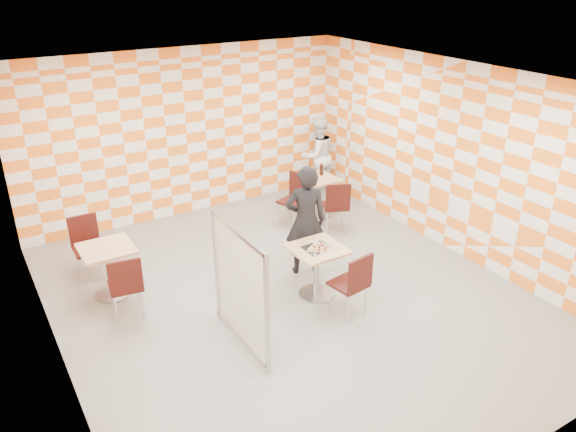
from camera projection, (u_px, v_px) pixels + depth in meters
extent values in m
plane|color=gray|center=(289.00, 297.00, 7.89)|extent=(7.00, 7.00, 0.00)
plane|color=white|center=(290.00, 82.00, 6.64)|extent=(7.00, 7.00, 0.00)
plane|color=white|center=(186.00, 134.00, 9.98)|extent=(6.00, 0.00, 6.00)
plane|color=white|center=(44.00, 257.00, 5.84)|extent=(0.00, 7.00, 7.00)
plane|color=white|center=(454.00, 159.00, 8.69)|extent=(0.00, 7.00, 7.00)
cube|color=#DEB577|center=(317.00, 249.00, 7.63)|extent=(0.70, 0.70, 0.04)
cylinder|color=#A5A5AA|center=(317.00, 272.00, 7.78)|extent=(0.08, 0.08, 0.70)
cylinder|color=#A5A5AA|center=(316.00, 294.00, 7.93)|extent=(0.50, 0.50, 0.03)
cube|color=#DEB577|center=(316.00, 179.00, 10.08)|extent=(0.70, 0.70, 0.04)
cylinder|color=#A5A5AA|center=(316.00, 197.00, 10.23)|extent=(0.08, 0.08, 0.70)
cylinder|color=#A5A5AA|center=(315.00, 215.00, 10.38)|extent=(0.50, 0.50, 0.03)
cube|color=#DEB577|center=(106.00, 249.00, 7.64)|extent=(0.70, 0.70, 0.04)
cylinder|color=#A5A5AA|center=(110.00, 272.00, 7.79)|extent=(0.08, 0.08, 0.70)
cylinder|color=#A5A5AA|center=(113.00, 293.00, 7.94)|extent=(0.50, 0.50, 0.03)
cube|color=#340E0A|center=(348.00, 284.00, 7.35)|extent=(0.48, 0.48, 0.04)
cube|color=#340E0A|center=(361.00, 273.00, 7.10)|extent=(0.42, 0.10, 0.45)
cylinder|color=silver|center=(347.00, 290.00, 7.66)|extent=(0.03, 0.03, 0.43)
cylinder|color=silver|center=(329.00, 298.00, 7.46)|extent=(0.03, 0.03, 0.43)
cylinder|color=silver|center=(366.00, 300.00, 7.42)|extent=(0.03, 0.03, 0.43)
cylinder|color=silver|center=(348.00, 309.00, 7.23)|extent=(0.03, 0.03, 0.43)
cube|color=#340E0A|center=(335.00, 206.00, 9.67)|extent=(0.55, 0.55, 0.04)
cube|color=#340E0A|center=(338.00, 197.00, 9.39)|extent=(0.40, 0.20, 0.45)
cylinder|color=silver|center=(342.00, 214.00, 9.94)|extent=(0.03, 0.03, 0.43)
cylinder|color=silver|center=(323.00, 215.00, 9.90)|extent=(0.03, 0.03, 0.43)
cylinder|color=silver|center=(346.00, 222.00, 9.64)|extent=(0.03, 0.03, 0.43)
cylinder|color=silver|center=(327.00, 223.00, 9.59)|extent=(0.03, 0.03, 0.43)
cube|color=#340E0A|center=(292.00, 201.00, 9.86)|extent=(0.54, 0.54, 0.04)
cube|color=#340E0A|center=(299.00, 185.00, 9.90)|extent=(0.18, 0.41, 0.45)
cylinder|color=silver|center=(279.00, 214.00, 9.93)|extent=(0.03, 0.03, 0.43)
cylinder|color=silver|center=(294.00, 219.00, 9.74)|extent=(0.03, 0.03, 0.43)
cylinder|color=silver|center=(291.00, 208.00, 10.17)|extent=(0.03, 0.03, 0.43)
cylinder|color=silver|center=(306.00, 213.00, 9.98)|extent=(0.03, 0.03, 0.43)
cube|color=#340E0A|center=(125.00, 286.00, 7.31)|extent=(0.48, 0.48, 0.04)
cube|color=#340E0A|center=(126.00, 276.00, 7.03)|extent=(0.42, 0.10, 0.45)
cylinder|color=silver|center=(138.00, 292.00, 7.61)|extent=(0.03, 0.03, 0.43)
cylinder|color=silver|center=(113.00, 297.00, 7.48)|extent=(0.03, 0.03, 0.43)
cylinder|color=silver|center=(143.00, 305.00, 7.32)|extent=(0.03, 0.03, 0.43)
cylinder|color=silver|center=(116.00, 311.00, 7.20)|extent=(0.03, 0.03, 0.43)
cube|color=#340E0A|center=(89.00, 249.00, 8.22)|extent=(0.42, 0.42, 0.04)
cube|color=#340E0A|center=(83.00, 229.00, 8.27)|extent=(0.42, 0.04, 0.45)
cylinder|color=silver|center=(82.00, 271.00, 8.11)|extent=(0.03, 0.03, 0.43)
cylinder|color=silver|center=(106.00, 265.00, 8.27)|extent=(0.03, 0.03, 0.43)
cylinder|color=silver|center=(77.00, 262.00, 8.37)|extent=(0.03, 0.03, 0.43)
cylinder|color=silver|center=(100.00, 256.00, 8.53)|extent=(0.03, 0.03, 0.43)
cube|color=white|center=(240.00, 287.00, 6.62)|extent=(0.02, 1.30, 1.40)
cube|color=#B2B2B7|center=(238.00, 232.00, 6.32)|extent=(0.05, 1.30, 0.05)
cube|color=#B2B2B7|center=(242.00, 337.00, 6.92)|extent=(0.05, 1.30, 0.05)
cube|color=#B2B2B7|center=(267.00, 314.00, 6.11)|extent=(0.05, 0.05, 1.50)
cylinder|color=#B2B2B7|center=(268.00, 370.00, 6.44)|extent=(0.08, 0.08, 0.05)
cube|color=#B2B2B7|center=(217.00, 264.00, 7.12)|extent=(0.05, 0.05, 1.50)
cylinder|color=#B2B2B7|center=(220.00, 315.00, 7.45)|extent=(0.08, 0.08, 0.05)
imported|color=black|center=(306.00, 221.00, 8.20)|extent=(0.72, 0.61, 1.69)
imported|color=white|center=(317.00, 156.00, 11.13)|extent=(0.77, 0.61, 1.56)
cube|color=silver|center=(318.00, 248.00, 7.61)|extent=(0.38, 0.34, 0.01)
cone|color=tan|center=(318.00, 247.00, 7.60)|extent=(0.40, 0.40, 0.02)
cone|color=#F2D88C|center=(317.00, 246.00, 7.61)|extent=(0.33, 0.33, 0.01)
cylinder|color=maroon|center=(319.00, 250.00, 7.49)|extent=(0.04, 0.04, 0.01)
cylinder|color=maroon|center=(325.00, 248.00, 7.55)|extent=(0.04, 0.04, 0.01)
cylinder|color=maroon|center=(319.00, 246.00, 7.58)|extent=(0.04, 0.04, 0.01)
cylinder|color=maroon|center=(314.00, 246.00, 7.59)|extent=(0.04, 0.04, 0.01)
cylinder|color=maroon|center=(321.00, 245.00, 7.63)|extent=(0.04, 0.04, 0.01)
torus|color=black|center=(322.00, 246.00, 7.59)|extent=(0.03, 0.03, 0.01)
torus|color=black|center=(319.00, 248.00, 7.54)|extent=(0.03, 0.03, 0.01)
torus|color=black|center=(318.00, 244.00, 7.63)|extent=(0.03, 0.03, 0.01)
torus|color=black|center=(315.00, 248.00, 7.54)|extent=(0.03, 0.03, 0.01)
cylinder|color=white|center=(308.00, 174.00, 10.03)|extent=(0.06, 0.06, 0.16)
cylinder|color=red|center=(308.00, 168.00, 9.99)|extent=(0.04, 0.04, 0.04)
cylinder|color=black|center=(321.00, 170.00, 10.17)|extent=(0.07, 0.07, 0.20)
cylinder|color=red|center=(322.00, 164.00, 10.12)|extent=(0.03, 0.03, 0.03)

